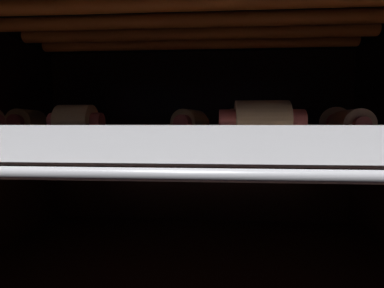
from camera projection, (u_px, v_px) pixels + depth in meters
The scene contains 15 objects.
ground_plane at pixel (192, 283), 33.11cm from camera, with size 61.74×43.10×1.20cm, color black.
oven_wall_back at pixel (198, 138), 52.62cm from camera, with size 61.74×1.20×33.63cm, color black.
heating_element at pixel (192, 20), 30.63cm from camera, with size 47.47×19.54×1.63cm.
oven_rack_mid at pixel (192, 147), 31.78cm from camera, with size 56.59×39.88×0.76cm.
baking_tray_mid at pixel (192, 139), 31.70cm from camera, with size 50.90×31.74×2.35cm.
pig_in_blanket_mid_0 at pixel (261, 121), 19.58cm from camera, with size 6.26×3.17×3.11cm.
pig_in_blanket_mid_1 at pixel (200, 123), 42.55cm from camera, with size 3.11×5.50×3.00cm.
pig_in_blanket_mid_2 at pixel (70, 122), 39.78cm from camera, with size 4.82×6.31×3.32cm.
pig_in_blanket_mid_3 at pixel (351, 124), 23.73cm from camera, with size 3.06×5.05×2.67cm.
pig_in_blanket_mid_4 at pixel (27, 122), 34.46cm from camera, with size 3.53×5.48×3.28cm.
pig_in_blanket_mid_5 at pixel (283, 124), 39.56cm from camera, with size 5.12×3.89×2.68cm.
pig_in_blanket_mid_7 at pixel (192, 123), 28.07cm from camera, with size 3.99×5.80×2.89cm.
pig_in_blanket_mid_8 at pixel (244, 123), 24.05cm from camera, with size 4.36×4.80×2.83cm.
pig_in_blanket_mid_9 at pixel (77, 121), 25.47cm from camera, with size 5.11×3.23×3.22cm.
pig_in_blanket_mid_10 at pixel (335, 122), 29.09cm from camera, with size 4.22×5.11×3.16cm.
Camera 1 is at (1.95, -31.60, 19.57)cm, focal length 24.43 mm.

